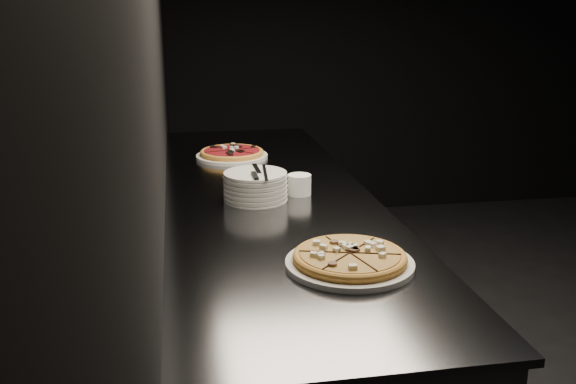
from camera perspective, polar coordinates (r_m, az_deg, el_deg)
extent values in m
cube|color=black|center=(2.23, -11.53, 11.30)|extent=(0.02, 5.00, 2.80)
cube|color=black|center=(5.33, 17.86, 13.67)|extent=(5.00, 0.02, 2.80)
cube|color=slate|center=(2.52, -1.70, -10.42)|extent=(0.70, 2.40, 0.90)
cube|color=slate|center=(2.35, -1.79, -0.35)|extent=(0.74, 2.44, 0.02)
cylinder|color=white|center=(1.71, 5.49, -6.38)|extent=(0.34, 0.34, 0.02)
cylinder|color=gold|center=(1.70, 5.50, -5.93)|extent=(0.37, 0.37, 0.01)
torus|color=gold|center=(1.70, 5.51, -5.73)|extent=(0.37, 0.37, 0.02)
cylinder|color=#EEBA4F|center=(1.70, 5.51, -5.56)|extent=(0.32, 0.32, 0.01)
cylinder|color=white|center=(2.89, -5.00, 3.18)|extent=(0.32, 0.32, 0.02)
cylinder|color=gold|center=(2.89, -5.01, 3.44)|extent=(0.34, 0.34, 0.01)
torus|color=gold|center=(2.89, -5.01, 3.56)|extent=(0.34, 0.34, 0.02)
cylinder|color=maroon|center=(2.89, -5.01, 3.66)|extent=(0.30, 0.30, 0.01)
cylinder|color=white|center=(2.27, -2.90, -0.48)|extent=(0.22, 0.22, 0.02)
cylinder|color=white|center=(2.26, -2.90, -0.07)|extent=(0.22, 0.22, 0.02)
cylinder|color=white|center=(2.26, -2.91, 0.33)|extent=(0.22, 0.22, 0.02)
cylinder|color=white|center=(2.26, -2.91, 0.74)|extent=(0.22, 0.22, 0.02)
cylinder|color=white|center=(2.25, -2.92, 1.15)|extent=(0.22, 0.22, 0.02)
cylinder|color=white|center=(2.25, -2.93, 1.55)|extent=(0.22, 0.22, 0.02)
cube|color=#B8BAC0|center=(2.29, -2.79, 2.09)|extent=(0.02, 0.14, 0.00)
cube|color=black|center=(2.18, -2.96, 1.46)|extent=(0.02, 0.09, 0.01)
cube|color=#B8BAC0|center=(2.24, -2.05, 1.77)|extent=(0.08, 0.22, 0.00)
cylinder|color=white|center=(2.32, 1.03, 0.66)|extent=(0.08, 0.08, 0.07)
cylinder|color=black|center=(2.31, 1.03, 1.34)|extent=(0.07, 0.07, 0.01)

